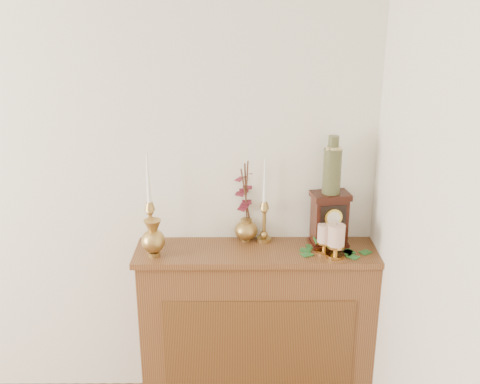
{
  "coord_description": "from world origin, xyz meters",
  "views": [
    {
      "loc": [
        1.29,
        -0.47,
        2.14
      ],
      "look_at": [
        1.31,
        2.05,
        1.25
      ],
      "focal_mm": 42.0,
      "sensor_mm": 36.0,
      "label": 1
    }
  ],
  "objects_px": {
    "candlestick_left": "(150,217)",
    "bud_vase": "(153,238)",
    "ginger_jar": "(245,202)",
    "ceramic_vase": "(332,168)",
    "candlestick_center": "(264,215)",
    "mantel_clock": "(329,220)"
  },
  "relations": [
    {
      "from": "ginger_jar",
      "to": "ceramic_vase",
      "type": "bearing_deg",
      "value": -11.12
    },
    {
      "from": "bud_vase",
      "to": "ceramic_vase",
      "type": "distance_m",
      "value": 0.94
    },
    {
      "from": "candlestick_center",
      "to": "bud_vase",
      "type": "distance_m",
      "value": 0.58
    },
    {
      "from": "candlestick_left",
      "to": "mantel_clock",
      "type": "relative_size",
      "value": 1.77
    },
    {
      "from": "candlestick_left",
      "to": "bud_vase",
      "type": "xyz_separation_m",
      "value": [
        0.03,
        -0.11,
        -0.07
      ]
    },
    {
      "from": "ceramic_vase",
      "to": "mantel_clock",
      "type": "bearing_deg",
      "value": -80.87
    },
    {
      "from": "candlestick_center",
      "to": "ceramic_vase",
      "type": "height_order",
      "value": "ceramic_vase"
    },
    {
      "from": "candlestick_center",
      "to": "ceramic_vase",
      "type": "distance_m",
      "value": 0.42
    },
    {
      "from": "candlestick_left",
      "to": "ceramic_vase",
      "type": "height_order",
      "value": "ceramic_vase"
    },
    {
      "from": "candlestick_center",
      "to": "ceramic_vase",
      "type": "xyz_separation_m",
      "value": [
        0.33,
        -0.04,
        0.26
      ]
    },
    {
      "from": "candlestick_center",
      "to": "mantel_clock",
      "type": "height_order",
      "value": "candlestick_center"
    },
    {
      "from": "candlestick_left",
      "to": "bud_vase",
      "type": "relative_size",
      "value": 2.61
    },
    {
      "from": "candlestick_left",
      "to": "candlestick_center",
      "type": "xyz_separation_m",
      "value": [
        0.57,
        0.07,
        -0.02
      ]
    },
    {
      "from": "mantel_clock",
      "to": "ceramic_vase",
      "type": "relative_size",
      "value": 0.96
    },
    {
      "from": "bud_vase",
      "to": "ginger_jar",
      "type": "xyz_separation_m",
      "value": [
        0.45,
        0.21,
        0.11
      ]
    },
    {
      "from": "candlestick_left",
      "to": "candlestick_center",
      "type": "relative_size",
      "value": 1.11
    },
    {
      "from": "candlestick_left",
      "to": "ginger_jar",
      "type": "bearing_deg",
      "value": 12.89
    },
    {
      "from": "candlestick_left",
      "to": "ginger_jar",
      "type": "xyz_separation_m",
      "value": [
        0.47,
        0.11,
        0.04
      ]
    },
    {
      "from": "candlestick_center",
      "to": "ceramic_vase",
      "type": "relative_size",
      "value": 1.53
    },
    {
      "from": "candlestick_center",
      "to": "bud_vase",
      "type": "height_order",
      "value": "candlestick_center"
    },
    {
      "from": "candlestick_center",
      "to": "bud_vase",
      "type": "relative_size",
      "value": 2.36
    },
    {
      "from": "mantel_clock",
      "to": "ceramic_vase",
      "type": "distance_m",
      "value": 0.27
    }
  ]
}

